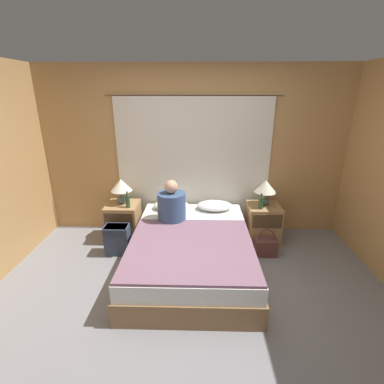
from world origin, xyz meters
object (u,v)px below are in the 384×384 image
beer_bottle_on_right_stand (261,203)px  handbag_on_floor (266,246)px  nightstand_left (124,221)px  pillow_right (215,206)px  lamp_left (121,187)px  beer_bottle_on_left_stand (128,201)px  bed (191,251)px  lamp_right (265,188)px  nightstand_right (263,223)px  person_left_in_bed (172,205)px  backpack_on_floor (117,238)px  pillow_left (171,205)px

beer_bottle_on_right_stand → handbag_on_floor: bearing=-81.0°
nightstand_left → handbag_on_floor: (2.05, -0.41, -0.15)m
pillow_right → lamp_left: bearing=-179.1°
beer_bottle_on_left_stand → bed: bearing=-33.8°
lamp_right → beer_bottle_on_left_stand: (-1.97, -0.15, -0.16)m
handbag_on_floor → lamp_right: bearing=85.4°
lamp_right → pillow_right: lamp_right is taller
nightstand_right → pillow_right: bearing=174.7°
lamp_left → person_left_in_bed: (0.77, -0.37, -0.13)m
beer_bottle_on_right_stand → nightstand_right: bearing=52.7°
lamp_left → backpack_on_floor: (0.02, -0.47, -0.58)m
nightstand_right → lamp_right: size_ratio=1.51×
lamp_right → handbag_on_floor: lamp_right is taller
lamp_left → beer_bottle_on_right_stand: (2.00, -0.15, -0.16)m
beer_bottle_on_right_stand → handbag_on_floor: beer_bottle_on_right_stand is taller
lamp_left → pillow_left: lamp_left is taller
beer_bottle_on_left_stand → beer_bottle_on_right_stand: bearing=0.0°
backpack_on_floor → handbag_on_floor: (2.03, 0.01, -0.11)m
lamp_right → backpack_on_floor: lamp_right is taller
lamp_right → lamp_left: bearing=180.0°
bed → pillow_right: pillow_right is taller
pillow_right → handbag_on_floor: (0.68, -0.48, -0.40)m
backpack_on_floor → lamp_left: bearing=92.5°
backpack_on_floor → pillow_left: bearing=35.0°
bed → person_left_in_bed: size_ratio=3.52×
pillow_right → beer_bottle_on_right_stand: bearing=-15.6°
backpack_on_floor → lamp_right: bearing=12.7°
bed → lamp_right: bearing=36.5°
lamp_left → lamp_right: (2.09, 0.00, 0.00)m
beer_bottle_on_right_stand → handbag_on_floor: size_ratio=0.60×
beer_bottle_on_left_stand → backpack_on_floor: beer_bottle_on_left_stand is taller
nightstand_left → lamp_right: bearing=1.2°
pillow_left → backpack_on_floor: (-0.70, -0.49, -0.29)m
lamp_left → handbag_on_floor: (2.05, -0.45, -0.69)m
pillow_right → backpack_on_floor: (-1.35, -0.49, -0.29)m
bed → backpack_on_floor: (-1.02, 0.31, 0.00)m
bed → lamp_right: lamp_right is taller
backpack_on_floor → handbag_on_floor: bearing=0.4°
beer_bottle_on_right_stand → pillow_left: bearing=172.1°
beer_bottle_on_right_stand → backpack_on_floor: bearing=-171.0°
lamp_left → lamp_right: same height
nightstand_right → bed: bearing=-145.1°
nightstand_left → pillow_left: (0.72, 0.07, 0.24)m
handbag_on_floor → pillow_left: bearing=160.3°
nightstand_right → pillow_right: size_ratio=1.08×
nightstand_left → handbag_on_floor: 2.10m
bed → person_left_in_bed: 0.67m
beer_bottle_on_left_stand → beer_bottle_on_right_stand: size_ratio=1.03×
pillow_right → beer_bottle_on_left_stand: bearing=-171.9°
bed → nightstand_left: bearing=145.1°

